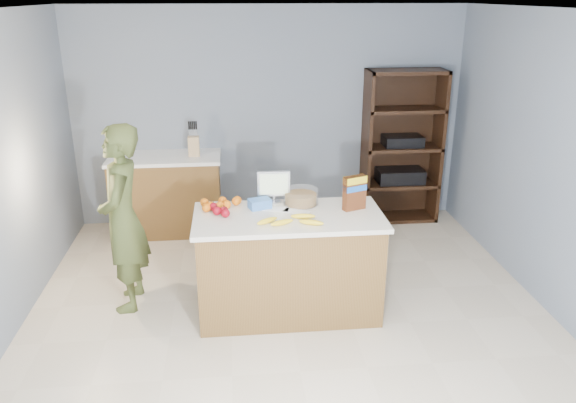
{
  "coord_description": "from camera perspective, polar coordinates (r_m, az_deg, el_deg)",
  "views": [
    {
      "loc": [
        -0.44,
        -3.95,
        2.61
      ],
      "look_at": [
        0.0,
        0.35,
        1.0
      ],
      "focal_mm": 35.0,
      "sensor_mm": 36.0,
      "label": 1
    }
  ],
  "objects": [
    {
      "name": "walls",
      "position": [
        4.09,
        0.5,
        6.87
      ],
      "size": [
        4.52,
        5.02,
        2.51
      ],
      "color": "slate",
      "rests_on": "ground"
    },
    {
      "name": "floor",
      "position": [
        4.76,
        0.44,
        -12.86
      ],
      "size": [
        4.5,
        5.0,
        0.02
      ],
      "primitive_type": "cube",
      "color": "beige",
      "rests_on": "ground"
    },
    {
      "name": "apples",
      "position": [
        4.63,
        -6.93,
        -0.91
      ],
      "size": [
        0.17,
        0.23,
        0.07
      ],
      "color": "maroon",
      "rests_on": "counter_peninsula"
    },
    {
      "name": "back_cabinet",
      "position": [
        6.56,
        -12.15,
        0.76
      ],
      "size": [
        1.24,
        0.62,
        0.9
      ],
      "color": "brown",
      "rests_on": "ground"
    },
    {
      "name": "shelving_unit",
      "position": [
        6.83,
        11.36,
        5.23
      ],
      "size": [
        0.9,
        0.4,
        1.8
      ],
      "color": "black",
      "rests_on": "ground"
    },
    {
      "name": "person",
      "position": [
        4.95,
        -16.43,
        -1.71
      ],
      "size": [
        0.4,
        0.6,
        1.63
      ],
      "primitive_type": "imported",
      "rotation": [
        0.0,
        0.0,
        -1.55
      ],
      "color": "#424D24",
      "rests_on": "ground"
    },
    {
      "name": "knife_block",
      "position": [
        6.35,
        -9.55,
        5.64
      ],
      "size": [
        0.12,
        0.1,
        0.31
      ],
      "color": "tan",
      "rests_on": "back_cabinet"
    },
    {
      "name": "oranges",
      "position": [
        4.78,
        -6.86,
        -0.21
      ],
      "size": [
        0.35,
        0.23,
        0.07
      ],
      "color": "orange",
      "rests_on": "counter_peninsula"
    },
    {
      "name": "bananas",
      "position": [
        4.44,
        0.29,
        -1.93
      ],
      "size": [
        0.54,
        0.22,
        0.04
      ],
      "color": "yellow",
      "rests_on": "counter_peninsula"
    },
    {
      "name": "salad_bowl",
      "position": [
        4.83,
        1.31,
        0.42
      ],
      "size": [
        0.3,
        0.3,
        0.13
      ],
      "color": "#267219",
      "rests_on": "counter_peninsula"
    },
    {
      "name": "blue_carton",
      "position": [
        4.74,
        -2.89,
        -0.23
      ],
      "size": [
        0.21,
        0.17,
        0.08
      ],
      "primitive_type": "cube",
      "rotation": [
        0.0,
        0.0,
        0.31
      ],
      "color": "blue",
      "rests_on": "counter_peninsula"
    },
    {
      "name": "tv",
      "position": [
        4.83,
        -1.46,
        1.68
      ],
      "size": [
        0.28,
        0.12,
        0.28
      ],
      "color": "silver",
      "rests_on": "counter_peninsula"
    },
    {
      "name": "cereal_box",
      "position": [
        4.7,
        6.78,
        1.15
      ],
      "size": [
        0.21,
        0.14,
        0.29
      ],
      "color": "#592B14",
      "rests_on": "counter_peninsula"
    },
    {
      "name": "envelopes",
      "position": [
        4.7,
        -0.2,
        -0.9
      ],
      "size": [
        0.41,
        0.25,
        0.0
      ],
      "color": "white",
      "rests_on": "counter_peninsula"
    },
    {
      "name": "counter_peninsula",
      "position": [
        4.8,
        0.06,
        -6.75
      ],
      "size": [
        1.56,
        0.76,
        0.9
      ],
      "color": "brown",
      "rests_on": "ground"
    }
  ]
}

